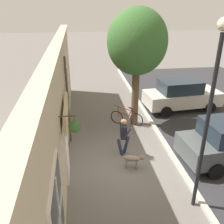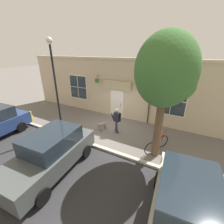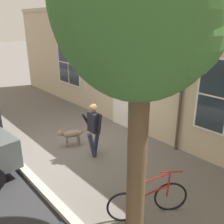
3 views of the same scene
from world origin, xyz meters
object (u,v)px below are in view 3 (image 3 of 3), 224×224
object	(u,v)px
pedestrian_walking	(94,126)
dog_on_leash	(71,134)
street_tree_by_curb	(146,3)
leaning_bicycle	(148,200)

from	to	relation	value
pedestrian_walking	dog_on_leash	world-z (taller)	pedestrian_walking
dog_on_leash	street_tree_by_curb	world-z (taller)	street_tree_by_curb
pedestrian_walking	street_tree_by_curb	distance (m)	4.27
pedestrian_walking	leaning_bicycle	bearing A→B (deg)	76.32
pedestrian_walking	street_tree_by_curb	xyz separation A→B (m)	(1.06, 2.77, 3.07)
street_tree_by_curb	leaning_bicycle	size ratio (longest dim) A/B	3.67
dog_on_leash	street_tree_by_curb	distance (m)	5.27
street_tree_by_curb	leaning_bicycle	xyz separation A→B (m)	(-0.41, -0.08, -3.66)
leaning_bicycle	street_tree_by_curb	bearing A→B (deg)	11.02
street_tree_by_curb	pedestrian_walking	bearing A→B (deg)	-110.96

